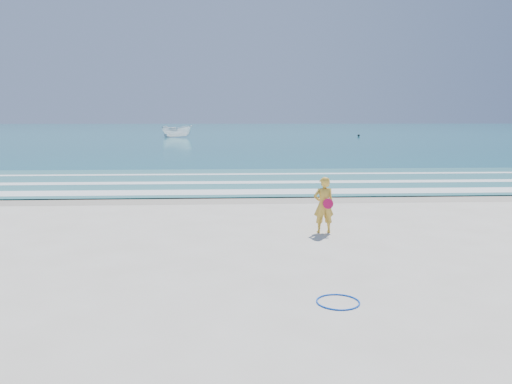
{
  "coord_description": "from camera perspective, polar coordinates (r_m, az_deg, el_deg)",
  "views": [
    {
      "loc": [
        -0.64,
        -9.33,
        3.03
      ],
      "look_at": [
        0.05,
        4.0,
        1.0
      ],
      "focal_mm": 35.0,
      "sensor_mm": 36.0,
      "label": 1
    }
  ],
  "objects": [
    {
      "name": "wet_sand",
      "position": [
        18.59,
        -0.97,
        -0.73
      ],
      "size": [
        400.0,
        2.4,
        0.0
      ],
      "primitive_type": "cube",
      "color": "#B2A893",
      "rests_on": "ground"
    },
    {
      "name": "woman",
      "position": [
        13.14,
        7.74,
        -1.47
      ],
      "size": [
        0.56,
        0.41,
        1.48
      ],
      "color": "gold",
      "rests_on": "ground"
    },
    {
      "name": "buoy",
      "position": [
        76.75,
        11.65,
        6.35
      ],
      "size": [
        0.35,
        0.35,
        0.35
      ],
      "primitive_type": "sphere",
      "color": "black",
      "rests_on": "ocean"
    },
    {
      "name": "ocean",
      "position": [
        114.38,
        -2.69,
        7.11
      ],
      "size": [
        400.0,
        190.0,
        0.04
      ],
      "primitive_type": "cube",
      "color": "#19727F",
      "rests_on": "ground"
    },
    {
      "name": "foam_mid",
      "position": [
        22.74,
        -1.34,
        1.11
      ],
      "size": [
        400.0,
        0.9,
        0.01
      ],
      "primitive_type": "cube",
      "color": "white",
      "rests_on": "shallow"
    },
    {
      "name": "foam_near",
      "position": [
        19.87,
        -1.1,
        0.02
      ],
      "size": [
        400.0,
        1.4,
        0.01
      ],
      "primitive_type": "cube",
      "color": "white",
      "rests_on": "shallow"
    },
    {
      "name": "ground",
      "position": [
        9.83,
        0.92,
        -9.29
      ],
      "size": [
        400.0,
        400.0,
        0.0
      ],
      "primitive_type": "plane",
      "color": "silver",
      "rests_on": "ground"
    },
    {
      "name": "hoop",
      "position": [
        8.49,
        9.35,
        -12.28
      ],
      "size": [
        0.92,
        0.92,
        0.03
      ],
      "primitive_type": "torus",
      "rotation": [
        0.0,
        0.0,
        0.34
      ],
      "color": "blue",
      "rests_on": "ground"
    },
    {
      "name": "foam_far",
      "position": [
        26.01,
        -1.55,
        2.06
      ],
      "size": [
        400.0,
        0.6,
        0.01
      ],
      "primitive_type": "cube",
      "color": "white",
      "rests_on": "shallow"
    },
    {
      "name": "boat",
      "position": [
        73.07,
        -9.01,
        6.87
      ],
      "size": [
        4.83,
        2.74,
        1.76
      ],
      "primitive_type": "imported",
      "rotation": [
        0.0,
        0.0,
        1.33
      ],
      "color": "white",
      "rests_on": "ocean"
    },
    {
      "name": "shallow",
      "position": [
        23.53,
        -1.4,
        1.35
      ],
      "size": [
        400.0,
        10.0,
        0.01
      ],
      "primitive_type": "cube",
      "color": "#59B7AD",
      "rests_on": "ocean"
    }
  ]
}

